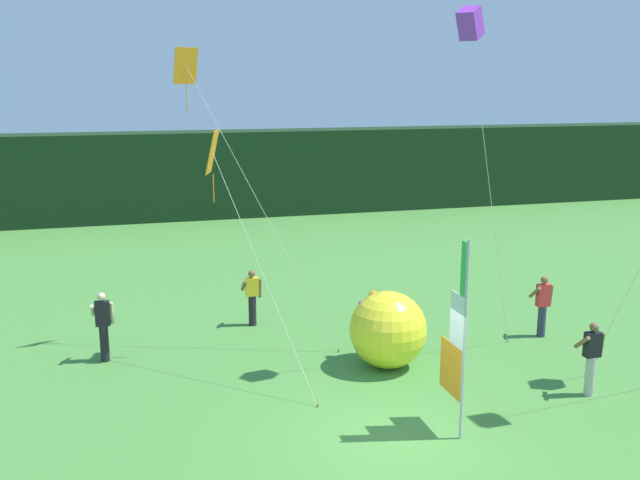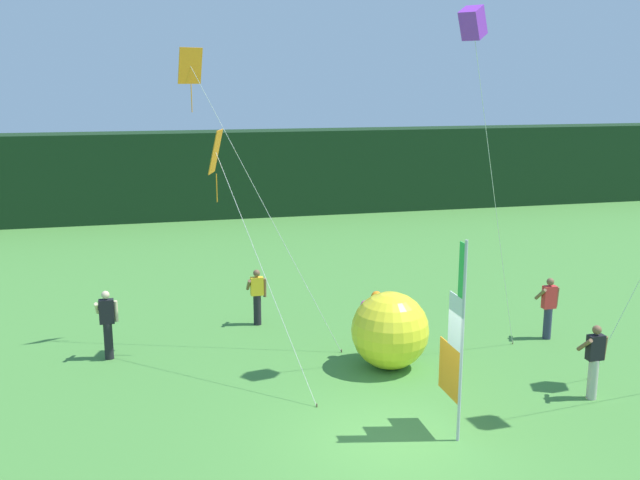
{
  "view_description": "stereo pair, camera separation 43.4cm",
  "coord_description": "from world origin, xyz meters",
  "px_view_note": "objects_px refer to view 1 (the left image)",
  "views": [
    {
      "loc": [
        -4.83,
        -12.02,
        6.87
      ],
      "look_at": [
        -0.84,
        2.45,
        3.53
      ],
      "focal_mm": 40.45,
      "sensor_mm": 36.0,
      "label": 1
    },
    {
      "loc": [
        -4.41,
        -12.13,
        6.87
      ],
      "look_at": [
        -0.84,
        2.45,
        3.53
      ],
      "focal_mm": 40.45,
      "sensor_mm": 36.0,
      "label": 2
    }
  ],
  "objects_px": {
    "person_far_right": "(252,296)",
    "kite_orange_diamond_3": "(215,160)",
    "banner_flag": "(457,341)",
    "inflatable_balloon": "(388,329)",
    "person_far_left": "(543,304)",
    "person_near_banner": "(592,357)",
    "kite_orange_diamond_4": "(194,82)",
    "person_mid_field": "(103,325)",
    "kite_purple_box_2": "(470,26)"
  },
  "relations": [
    {
      "from": "kite_purple_box_2",
      "to": "person_far_right",
      "type": "bearing_deg",
      "value": 131.95
    },
    {
      "from": "person_near_banner",
      "to": "inflatable_balloon",
      "type": "xyz_separation_m",
      "value": [
        -3.74,
        2.76,
        0.04
      ]
    },
    {
      "from": "person_near_banner",
      "to": "kite_orange_diamond_3",
      "type": "bearing_deg",
      "value": 149.46
    },
    {
      "from": "banner_flag",
      "to": "kite_orange_diamond_3",
      "type": "xyz_separation_m",
      "value": [
        -3.93,
        5.23,
        3.08
      ]
    },
    {
      "from": "banner_flag",
      "to": "kite_orange_diamond_4",
      "type": "height_order",
      "value": "kite_orange_diamond_4"
    },
    {
      "from": "person_far_right",
      "to": "person_far_left",
      "type": "bearing_deg",
      "value": -22.05
    },
    {
      "from": "kite_purple_box_2",
      "to": "person_far_left",
      "type": "bearing_deg",
      "value": 25.45
    },
    {
      "from": "inflatable_balloon",
      "to": "person_far_left",
      "type": "bearing_deg",
      "value": 10.23
    },
    {
      "from": "inflatable_balloon",
      "to": "kite_purple_box_2",
      "type": "xyz_separation_m",
      "value": [
        1.49,
        -0.71,
        7.08
      ]
    },
    {
      "from": "person_near_banner",
      "to": "kite_purple_box_2",
      "type": "height_order",
      "value": "kite_purple_box_2"
    },
    {
      "from": "inflatable_balloon",
      "to": "kite_orange_diamond_4",
      "type": "height_order",
      "value": "kite_orange_diamond_4"
    },
    {
      "from": "person_far_right",
      "to": "kite_orange_diamond_4",
      "type": "distance_m",
      "value": 6.23
    },
    {
      "from": "person_near_banner",
      "to": "inflatable_balloon",
      "type": "height_order",
      "value": "inflatable_balloon"
    },
    {
      "from": "person_mid_field",
      "to": "banner_flag",
      "type": "bearing_deg",
      "value": -40.24
    },
    {
      "from": "inflatable_balloon",
      "to": "kite_orange_diamond_4",
      "type": "bearing_deg",
      "value": 144.78
    },
    {
      "from": "person_mid_field",
      "to": "person_far_right",
      "type": "height_order",
      "value": "person_mid_field"
    },
    {
      "from": "person_near_banner",
      "to": "person_far_left",
      "type": "relative_size",
      "value": 1.0
    },
    {
      "from": "person_mid_field",
      "to": "person_far_left",
      "type": "height_order",
      "value": "person_mid_field"
    },
    {
      "from": "banner_flag",
      "to": "person_far_right",
      "type": "bearing_deg",
      "value": 110.2
    },
    {
      "from": "person_far_right",
      "to": "inflatable_balloon",
      "type": "xyz_separation_m",
      "value": [
        2.64,
        -3.89,
        0.08
      ]
    },
    {
      "from": "person_near_banner",
      "to": "person_mid_field",
      "type": "bearing_deg",
      "value": 154.53
    },
    {
      "from": "person_mid_field",
      "to": "kite_orange_diamond_4",
      "type": "relative_size",
      "value": 0.23
    },
    {
      "from": "person_near_banner",
      "to": "kite_orange_diamond_4",
      "type": "relative_size",
      "value": 0.22
    },
    {
      "from": "person_far_right",
      "to": "kite_orange_diamond_3",
      "type": "relative_size",
      "value": 0.29
    },
    {
      "from": "kite_orange_diamond_3",
      "to": "kite_orange_diamond_4",
      "type": "bearing_deg",
      "value": 104.57
    },
    {
      "from": "kite_orange_diamond_3",
      "to": "person_mid_field",
      "type": "bearing_deg",
      "value": 170.2
    },
    {
      "from": "person_near_banner",
      "to": "person_far_right",
      "type": "bearing_deg",
      "value": 133.82
    },
    {
      "from": "banner_flag",
      "to": "kite_orange_diamond_4",
      "type": "distance_m",
      "value": 9.16
    },
    {
      "from": "person_near_banner",
      "to": "person_mid_field",
      "type": "relative_size",
      "value": 0.96
    },
    {
      "from": "person_near_banner",
      "to": "kite_purple_box_2",
      "type": "bearing_deg",
      "value": 137.62
    },
    {
      "from": "person_near_banner",
      "to": "kite_orange_diamond_3",
      "type": "height_order",
      "value": "kite_orange_diamond_3"
    },
    {
      "from": "kite_orange_diamond_4",
      "to": "person_far_right",
      "type": "bearing_deg",
      "value": 32.06
    },
    {
      "from": "kite_orange_diamond_4",
      "to": "kite_purple_box_2",
      "type": "bearing_deg",
      "value": -32.85
    },
    {
      "from": "person_near_banner",
      "to": "person_far_left",
      "type": "xyz_separation_m",
      "value": [
        1.07,
        3.63,
        0.0
      ]
    },
    {
      "from": "person_near_banner",
      "to": "person_mid_field",
      "type": "height_order",
      "value": "person_mid_field"
    },
    {
      "from": "person_mid_field",
      "to": "kite_orange_diamond_3",
      "type": "bearing_deg",
      "value": -9.8
    },
    {
      "from": "person_far_right",
      "to": "kite_orange_diamond_4",
      "type": "height_order",
      "value": "kite_orange_diamond_4"
    },
    {
      "from": "person_mid_field",
      "to": "kite_orange_diamond_4",
      "type": "distance_m",
      "value": 6.44
    },
    {
      "from": "banner_flag",
      "to": "person_far_left",
      "type": "bearing_deg",
      "value": 42.87
    },
    {
      "from": "person_far_right",
      "to": "kite_orange_diamond_3",
      "type": "bearing_deg",
      "value": -118.83
    },
    {
      "from": "person_far_right",
      "to": "banner_flag",
      "type": "bearing_deg",
      "value": -69.8
    },
    {
      "from": "banner_flag",
      "to": "person_near_banner",
      "type": "relative_size",
      "value": 2.36
    },
    {
      "from": "banner_flag",
      "to": "person_mid_field",
      "type": "distance_m",
      "value": 8.91
    },
    {
      "from": "banner_flag",
      "to": "person_far_left",
      "type": "relative_size",
      "value": 2.36
    },
    {
      "from": "kite_purple_box_2",
      "to": "kite_orange_diamond_4",
      "type": "bearing_deg",
      "value": 147.15
    },
    {
      "from": "banner_flag",
      "to": "inflatable_balloon",
      "type": "relative_size",
      "value": 2.12
    },
    {
      "from": "inflatable_balloon",
      "to": "kite_orange_diamond_4",
      "type": "relative_size",
      "value": 0.25
    },
    {
      "from": "kite_orange_diamond_3",
      "to": "kite_orange_diamond_4",
      "type": "xyz_separation_m",
      "value": [
        -0.32,
        1.23,
        1.83
      ]
    },
    {
      "from": "person_near_banner",
      "to": "kite_orange_diamond_4",
      "type": "bearing_deg",
      "value": 144.19
    },
    {
      "from": "person_far_left",
      "to": "inflatable_balloon",
      "type": "height_order",
      "value": "inflatable_balloon"
    }
  ]
}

